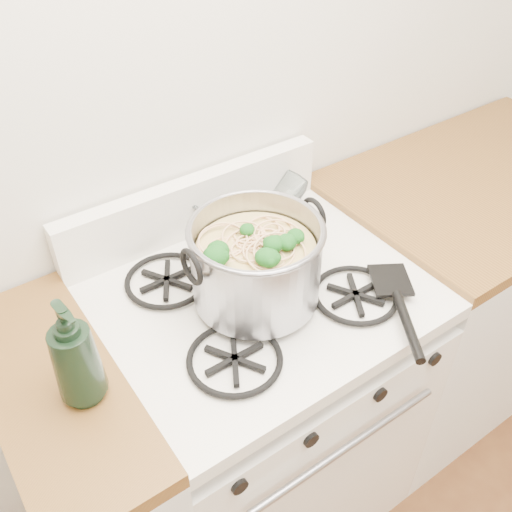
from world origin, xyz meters
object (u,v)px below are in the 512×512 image
object	(u,v)px
stock_pot	(256,264)
bottle	(74,353)
spatula	(391,278)
gas_range	(260,407)
glass_bowl	(244,206)

from	to	relation	value
stock_pot	bottle	bearing A→B (deg)	-175.00
stock_pot	bottle	size ratio (longest dim) A/B	1.37
spatula	stock_pot	bearing A→B (deg)	-175.38
spatula	bottle	size ratio (longest dim) A/B	1.29
gas_range	stock_pot	world-z (taller)	stock_pot
bottle	gas_range	bearing A→B (deg)	-0.51
stock_pot	spatula	world-z (taller)	stock_pot
bottle	spatula	bearing A→B (deg)	-16.42
gas_range	spatula	world-z (taller)	spatula
gas_range	bottle	bearing A→B (deg)	-172.71
gas_range	bottle	xyz separation A→B (m)	(-0.46, -0.06, 0.60)
gas_range	glass_bowl	size ratio (longest dim) A/B	7.51
glass_bowl	bottle	world-z (taller)	bottle
stock_pot	glass_bowl	distance (m)	0.35
gas_range	spatula	size ratio (longest dim) A/B	2.98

